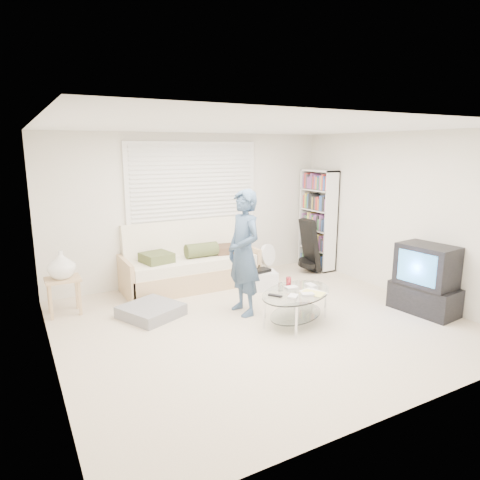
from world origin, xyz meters
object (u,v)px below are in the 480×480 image
tv_unit (425,280)px  coffee_table (296,298)px  futon_sofa (190,266)px  bookshelf (318,220)px

tv_unit → coffee_table: bearing=163.3°
futon_sofa → tv_unit: size_ratio=2.28×
futon_sofa → bookshelf: bearing=-2.2°
futon_sofa → coffee_table: size_ratio=1.61×
bookshelf → coffee_table: (-1.92, -2.00, -0.58)m
futon_sofa → tv_unit: 3.59m
tv_unit → coffee_table: tv_unit is taller
futon_sofa → tv_unit: futon_sofa is taller
futon_sofa → coffee_table: bearing=-73.1°
futon_sofa → coffee_table: futon_sofa is taller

